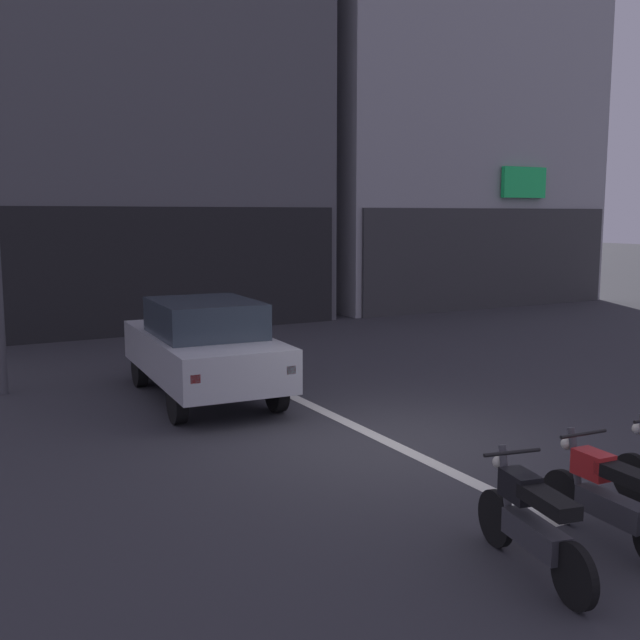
% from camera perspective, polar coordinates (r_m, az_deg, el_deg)
% --- Properties ---
extents(ground_plane, '(120.00, 120.00, 0.00)m').
position_cam_1_polar(ground_plane, '(10.04, 5.40, -9.37)').
color(ground_plane, '#333338').
extents(lane_centre_line, '(0.20, 18.00, 0.01)m').
position_cam_1_polar(lane_centre_line, '(15.22, -7.35, -3.35)').
color(lane_centre_line, silver).
rests_on(lane_centre_line, ground).
extents(building_mid_block, '(10.25, 8.83, 14.95)m').
position_cam_1_polar(building_mid_block, '(23.79, -15.74, 18.58)').
color(building_mid_block, '#56565B').
rests_on(building_mid_block, ground).
extents(building_far_right, '(10.19, 8.98, 14.77)m').
position_cam_1_polar(building_far_right, '(28.31, 7.23, 16.89)').
color(building_far_right, '#9E9EA3').
rests_on(building_far_right, ground).
extents(car_silver_crossing_near, '(2.00, 4.20, 1.64)m').
position_cam_1_polar(car_silver_crossing_near, '(12.28, -8.92, -1.95)').
color(car_silver_crossing_near, black).
rests_on(car_silver_crossing_near, ground).
extents(motorcycle_black_row_leftmost, '(0.55, 1.65, 0.98)m').
position_cam_1_polar(motorcycle_black_row_leftmost, '(6.69, 15.89, -14.63)').
color(motorcycle_black_row_leftmost, black).
rests_on(motorcycle_black_row_leftmost, ground).
extents(motorcycle_red_row_left_mid, '(0.55, 1.67, 0.98)m').
position_cam_1_polar(motorcycle_red_row_left_mid, '(7.45, 21.16, -12.47)').
color(motorcycle_red_row_left_mid, black).
rests_on(motorcycle_red_row_left_mid, ground).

